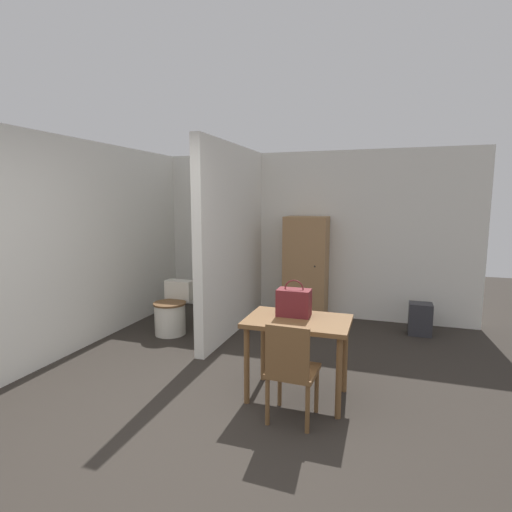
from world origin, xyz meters
TOP-DOWN VIEW (x-y plane):
  - ground_plane at (0.00, 0.00)m, footprint 16.00×16.00m
  - wall_back at (0.00, 3.74)m, footprint 5.25×0.12m
  - wall_left at (-2.18, 1.84)m, footprint 0.12×4.68m
  - partition_wall at (-0.63, 2.61)m, footprint 0.12×2.14m
  - dining_table at (0.61, 1.04)m, footprint 0.92×0.61m
  - wooden_chair at (0.65, 0.61)m, footprint 0.40×0.40m
  - toilet at (-1.38, 2.25)m, footprint 0.43×0.58m
  - handbag at (0.55, 1.13)m, footprint 0.30×0.18m
  - wooden_cabinet at (0.21, 3.44)m, footprint 0.62×0.46m
  - space_heater at (1.80, 3.22)m, footprint 0.29×0.24m

SIDE VIEW (x-z plane):
  - ground_plane at x=0.00m, z-range 0.00..0.00m
  - space_heater at x=1.80m, z-range 0.00..0.43m
  - toilet at x=-1.38m, z-range -0.06..0.62m
  - wooden_chair at x=0.65m, z-range 0.04..0.88m
  - dining_table at x=0.61m, z-range 0.26..1.00m
  - wooden_cabinet at x=0.21m, z-range 0.00..1.54m
  - handbag at x=0.55m, z-range 0.70..1.03m
  - wall_back at x=0.00m, z-range 0.00..2.50m
  - wall_left at x=-2.18m, z-range 0.00..2.50m
  - partition_wall at x=-0.63m, z-range 0.00..2.50m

